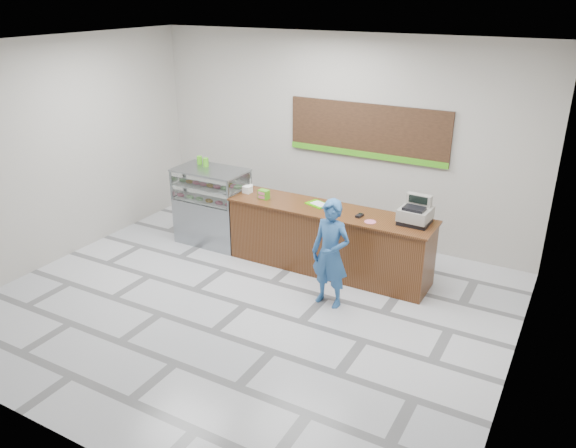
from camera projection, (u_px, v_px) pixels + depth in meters
The scene contains 16 objects.
floor at pixel (245, 305), 7.92m from camera, with size 7.00×7.00×0.00m, color silver.
back_wall at pixel (338, 138), 9.66m from camera, with size 7.00×7.00×0.00m, color #B6B1A7.
ceiling at pixel (236, 47), 6.57m from camera, with size 7.00×7.00×0.00m, color silver.
sales_counter at pixel (328, 240), 8.73m from camera, with size 3.26×0.76×1.03m.
display_case at pixel (212, 206), 9.66m from camera, with size 1.22×0.72×1.33m.
menu_board at pixel (367, 132), 9.31m from camera, with size 2.80×0.06×0.90m.
cash_register at pixel (416, 213), 7.97m from camera, with size 0.44×0.46×0.40m.
card_terminal at pixel (359, 216), 8.24m from camera, with size 0.07×0.14×0.04m, color black.
serving_tray at pixel (318, 204), 8.71m from camera, with size 0.40×0.34×0.02m.
napkin_box at pixel (247, 189), 9.20m from camera, with size 0.13×0.13×0.11m, color white.
straw_cup at pixel (251, 188), 9.28m from camera, with size 0.07×0.07×0.11m, color silver.
promo_box at pixel (264, 194), 8.93m from camera, with size 0.17×0.11×0.15m, color #47A81A.
donut_decal at pixel (370, 222), 8.06m from camera, with size 0.17×0.17×0.00m, color #DB6584.
green_cup_left at pixel (200, 160), 9.66m from camera, with size 0.09×0.09×0.14m, color #47A81A.
green_cup_right at pixel (206, 162), 9.53m from camera, with size 0.10×0.10×0.15m, color #47A81A.
customer at pixel (331, 254), 7.68m from camera, with size 0.57×0.37×1.55m, color #2B5A96.
Camera 1 is at (3.87, -5.70, 4.12)m, focal length 35.00 mm.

